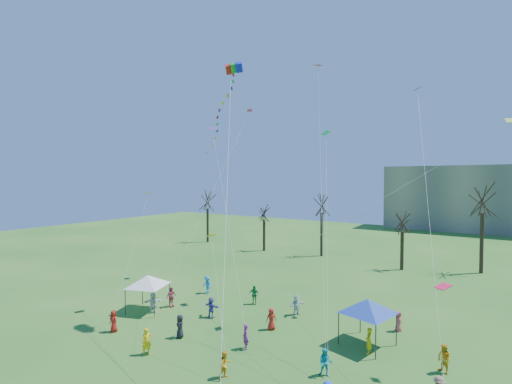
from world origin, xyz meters
The scene contains 6 objects.
bare_tree_row centered at (4.03, 36.17, 7.30)m, with size 69.33×9.58×11.93m.
big_box_kite centered at (-4.64, 7.74, 17.03)m, with size 5.05×6.74×23.35m.
canopy_tent_white centered at (-12.17, 6.26, 2.73)m, with size 4.04×4.04×3.22m.
canopy_tent_blue centered at (6.34, 10.32, 2.82)m, with size 4.30×4.30×3.33m.
festival_crowd centered at (-1.36, 7.27, 0.86)m, with size 24.88×14.05×1.85m.
small_kites_aloft centered at (-0.59, 11.50, 13.63)m, with size 30.31×17.55×33.07m.
Camera 1 is at (13.37, -15.01, 11.83)m, focal length 25.00 mm.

